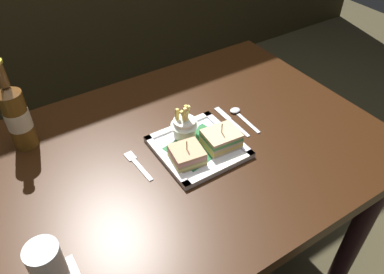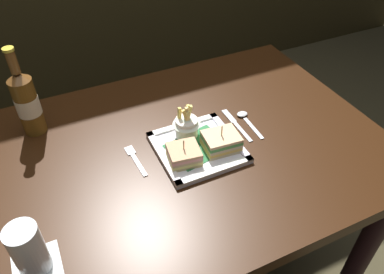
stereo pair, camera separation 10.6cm
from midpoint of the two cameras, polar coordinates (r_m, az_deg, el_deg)
ground_plane at (r=1.67m, az=-2.59°, el=-20.02°), size 6.00×6.00×0.00m
dining_table at (r=1.17m, az=-3.48°, el=-5.29°), size 1.17×0.84×0.72m
square_plate at (r=1.08m, az=-1.88°, el=-1.68°), size 0.23×0.23×0.02m
sandwich_half_left at (r=1.02m, az=-3.75°, el=-2.88°), size 0.10×0.09×0.07m
sandwich_half_right at (r=1.07m, az=1.63°, el=-0.42°), size 0.10×0.09×0.08m
fries_cup at (r=1.09m, az=-3.94°, el=1.78°), size 0.08×0.08×0.11m
beer_bottle at (r=1.16m, az=-27.53°, el=2.82°), size 0.07×0.07×0.28m
water_glass at (r=0.85m, az=-24.41°, el=-18.19°), size 0.07×0.07×0.13m
fork at (r=1.06m, az=-11.24°, el=-4.17°), size 0.03×0.13×0.00m
knife at (r=1.19m, az=3.27°, el=2.47°), size 0.02×0.17×0.00m
spoon at (r=1.21m, az=4.63°, el=3.42°), size 0.04×0.14×0.01m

